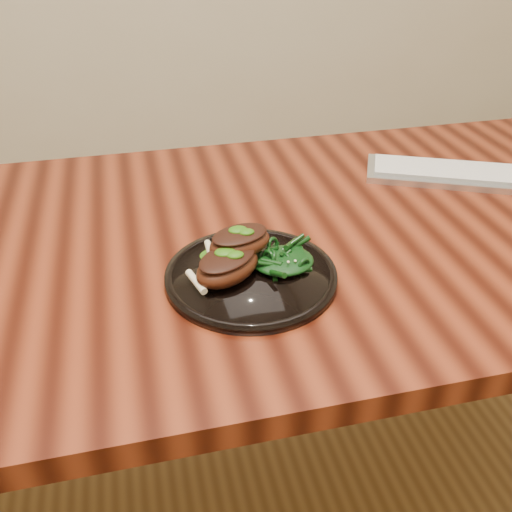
% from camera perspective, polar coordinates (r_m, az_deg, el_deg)
% --- Properties ---
extents(desk, '(1.60, 0.80, 0.75)m').
position_cam_1_polar(desk, '(1.03, 0.84, -1.40)').
color(desk, black).
rests_on(desk, ground).
extents(plate, '(0.26, 0.26, 0.02)m').
position_cam_1_polar(plate, '(0.85, -0.50, -1.96)').
color(plate, black).
rests_on(plate, desk).
extents(lamb_chop_front, '(0.13, 0.12, 0.05)m').
position_cam_1_polar(lamb_chop_front, '(0.82, -2.91, -0.92)').
color(lamb_chop_front, '#411A0C').
rests_on(lamb_chop_front, plate).
extents(lamb_chop_back, '(0.11, 0.09, 0.04)m').
position_cam_1_polar(lamb_chop_back, '(0.85, -1.68, 1.48)').
color(lamb_chop_back, '#411A0C').
rests_on(lamb_chop_back, plate).
extents(herb_smear, '(0.07, 0.05, 0.00)m').
position_cam_1_polar(herb_smear, '(0.89, -3.32, 0.21)').
color(herb_smear, '#1A4A07').
rests_on(herb_smear, plate).
extents(greens_heap, '(0.09, 0.09, 0.04)m').
position_cam_1_polar(greens_heap, '(0.85, 2.72, -0.12)').
color(greens_heap, black).
rests_on(greens_heap, plate).
extents(keyboard, '(0.42, 0.27, 0.02)m').
position_cam_1_polar(keyboard, '(1.24, 20.47, 7.64)').
color(keyboard, '#BCBEC1').
rests_on(keyboard, desk).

